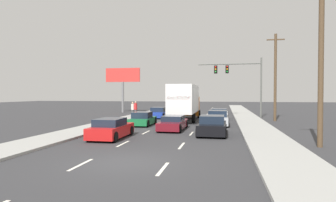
{
  "coord_description": "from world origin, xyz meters",
  "views": [
    {
      "loc": [
        3.98,
        -11.52,
        2.87
      ],
      "look_at": [
        -0.71,
        12.74,
        2.26
      ],
      "focal_mm": 30.94,
      "sensor_mm": 36.0,
      "label": 1
    }
  ],
  "objects_px": {
    "car_blue": "(159,113)",
    "car_black": "(212,126)",
    "pedestrian_near_corner": "(133,109)",
    "car_white": "(219,114)",
    "pedestrian_mid_block": "(136,109)",
    "traffic_signal_mast": "(235,74)",
    "utility_pole_near": "(321,64)",
    "car_green": "(143,119)",
    "car_silver": "(218,118)",
    "car_red": "(111,129)",
    "car_maroon": "(173,123)",
    "box_truck": "(185,100)",
    "utility_pole_mid": "(275,76)",
    "roadside_billboard": "(123,80)"
  },
  "relations": [
    {
      "from": "car_silver",
      "to": "pedestrian_mid_block",
      "type": "relative_size",
      "value": 2.38
    },
    {
      "from": "car_blue",
      "to": "utility_pole_mid",
      "type": "relative_size",
      "value": 0.46
    },
    {
      "from": "traffic_signal_mast",
      "to": "pedestrian_near_corner",
      "type": "distance_m",
      "value": 13.15
    },
    {
      "from": "car_blue",
      "to": "car_black",
      "type": "height_order",
      "value": "car_black"
    },
    {
      "from": "car_blue",
      "to": "car_white",
      "type": "height_order",
      "value": "car_blue"
    },
    {
      "from": "traffic_signal_mast",
      "to": "utility_pole_mid",
      "type": "xyz_separation_m",
      "value": [
        3.95,
        -4.33,
        -0.55
      ]
    },
    {
      "from": "traffic_signal_mast",
      "to": "utility_pole_near",
      "type": "distance_m",
      "value": 19.88
    },
    {
      "from": "box_truck",
      "to": "pedestrian_mid_block",
      "type": "relative_size",
      "value": 4.91
    },
    {
      "from": "traffic_signal_mast",
      "to": "car_blue",
      "type": "bearing_deg",
      "value": -162.94
    },
    {
      "from": "car_blue",
      "to": "roadside_billboard",
      "type": "relative_size",
      "value": 0.61
    },
    {
      "from": "car_silver",
      "to": "traffic_signal_mast",
      "type": "xyz_separation_m",
      "value": [
        1.89,
        9.48,
        4.64
      ]
    },
    {
      "from": "box_truck",
      "to": "car_white",
      "type": "relative_size",
      "value": 2.1
    },
    {
      "from": "car_blue",
      "to": "traffic_signal_mast",
      "type": "bearing_deg",
      "value": 17.06
    },
    {
      "from": "traffic_signal_mast",
      "to": "pedestrian_mid_block",
      "type": "height_order",
      "value": "traffic_signal_mast"
    },
    {
      "from": "box_truck",
      "to": "car_silver",
      "type": "relative_size",
      "value": 2.06
    },
    {
      "from": "car_green",
      "to": "car_red",
      "type": "xyz_separation_m",
      "value": [
        0.08,
        -7.73,
        0.04
      ]
    },
    {
      "from": "car_red",
      "to": "traffic_signal_mast",
      "type": "height_order",
      "value": "traffic_signal_mast"
    },
    {
      "from": "car_black",
      "to": "utility_pole_near",
      "type": "height_order",
      "value": "utility_pole_near"
    },
    {
      "from": "car_red",
      "to": "car_maroon",
      "type": "bearing_deg",
      "value": 57.61
    },
    {
      "from": "traffic_signal_mast",
      "to": "utility_pole_mid",
      "type": "relative_size",
      "value": 0.84
    },
    {
      "from": "roadside_billboard",
      "to": "car_green",
      "type": "bearing_deg",
      "value": -64.77
    },
    {
      "from": "car_maroon",
      "to": "utility_pole_mid",
      "type": "xyz_separation_m",
      "value": [
        9.25,
        9.31,
        4.18
      ]
    },
    {
      "from": "pedestrian_near_corner",
      "to": "pedestrian_mid_block",
      "type": "bearing_deg",
      "value": 1.75
    },
    {
      "from": "car_silver",
      "to": "traffic_signal_mast",
      "type": "bearing_deg",
      "value": 78.74
    },
    {
      "from": "car_green",
      "to": "car_maroon",
      "type": "relative_size",
      "value": 0.87
    },
    {
      "from": "car_black",
      "to": "pedestrian_mid_block",
      "type": "xyz_separation_m",
      "value": [
        -9.53,
        12.6,
        0.44
      ]
    },
    {
      "from": "pedestrian_near_corner",
      "to": "car_green",
      "type": "bearing_deg",
      "value": -65.95
    },
    {
      "from": "box_truck",
      "to": "roadside_billboard",
      "type": "xyz_separation_m",
      "value": [
        -11.21,
        11.92,
        2.88
      ]
    },
    {
      "from": "car_silver",
      "to": "utility_pole_near",
      "type": "height_order",
      "value": "utility_pole_near"
    },
    {
      "from": "pedestrian_mid_block",
      "to": "utility_pole_near",
      "type": "bearing_deg",
      "value": -46.55
    },
    {
      "from": "car_maroon",
      "to": "car_white",
      "type": "height_order",
      "value": "car_white"
    },
    {
      "from": "car_green",
      "to": "pedestrian_near_corner",
      "type": "distance_m",
      "value": 8.44
    },
    {
      "from": "car_green",
      "to": "car_silver",
      "type": "distance_m",
      "value": 6.85
    },
    {
      "from": "car_black",
      "to": "pedestrian_near_corner",
      "type": "relative_size",
      "value": 2.36
    },
    {
      "from": "car_red",
      "to": "car_white",
      "type": "relative_size",
      "value": 0.99
    },
    {
      "from": "car_silver",
      "to": "pedestrian_mid_block",
      "type": "height_order",
      "value": "pedestrian_mid_block"
    },
    {
      "from": "car_red",
      "to": "car_black",
      "type": "xyz_separation_m",
      "value": [
        6.36,
        2.83,
        0.02
      ]
    },
    {
      "from": "box_truck",
      "to": "utility_pole_mid",
      "type": "relative_size",
      "value": 0.99
    },
    {
      "from": "traffic_signal_mast",
      "to": "utility_pole_near",
      "type": "bearing_deg",
      "value": -79.12
    },
    {
      "from": "car_white",
      "to": "pedestrian_near_corner",
      "type": "height_order",
      "value": "pedestrian_near_corner"
    },
    {
      "from": "car_green",
      "to": "utility_pole_mid",
      "type": "height_order",
      "value": "utility_pole_mid"
    },
    {
      "from": "car_blue",
      "to": "pedestrian_near_corner",
      "type": "distance_m",
      "value": 3.15
    },
    {
      "from": "utility_pole_near",
      "to": "roadside_billboard",
      "type": "relative_size",
      "value": 1.27
    },
    {
      "from": "pedestrian_near_corner",
      "to": "pedestrian_mid_block",
      "type": "height_order",
      "value": "pedestrian_mid_block"
    },
    {
      "from": "car_silver",
      "to": "pedestrian_near_corner",
      "type": "height_order",
      "value": "pedestrian_near_corner"
    },
    {
      "from": "utility_pole_near",
      "to": "pedestrian_near_corner",
      "type": "xyz_separation_m",
      "value": [
        -15.76,
        16.25,
        -3.45
      ]
    },
    {
      "from": "car_blue",
      "to": "box_truck",
      "type": "distance_m",
      "value": 4.94
    },
    {
      "from": "car_blue",
      "to": "utility_pole_near",
      "type": "distance_m",
      "value": 21.38
    },
    {
      "from": "car_silver",
      "to": "roadside_billboard",
      "type": "bearing_deg",
      "value": 133.38
    },
    {
      "from": "box_truck",
      "to": "roadside_billboard",
      "type": "height_order",
      "value": "roadside_billboard"
    }
  ]
}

